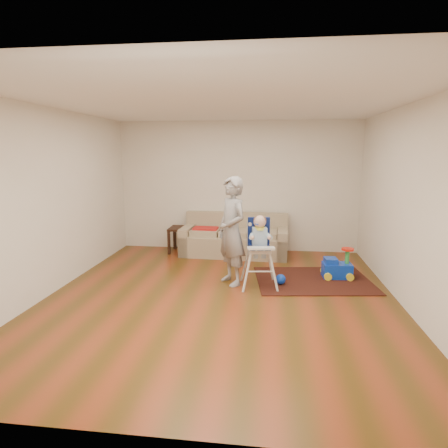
# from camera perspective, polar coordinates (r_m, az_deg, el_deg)

# --- Properties ---
(ground) EXTENTS (5.50, 5.50, 0.00)m
(ground) POSITION_cam_1_polar(r_m,az_deg,el_deg) (5.52, -0.51, -11.05)
(ground) COLOR #4B310E
(ground) RESTS_ON ground
(room_envelope) EXTENTS (5.04, 5.52, 2.72)m
(room_envelope) POSITION_cam_1_polar(r_m,az_deg,el_deg) (5.64, 0.16, 9.00)
(room_envelope) COLOR silver
(room_envelope) RESTS_ON ground
(sofa) EXTENTS (2.17, 0.96, 0.82)m
(sofa) POSITION_cam_1_polar(r_m,az_deg,el_deg) (7.59, 1.57, -1.67)
(sofa) COLOR gray
(sofa) RESTS_ON ground
(side_table) EXTENTS (0.52, 0.52, 0.52)m
(side_table) POSITION_cam_1_polar(r_m,az_deg,el_deg) (7.89, -6.33, -2.38)
(side_table) COLOR black
(side_table) RESTS_ON ground
(area_rug) EXTENTS (1.98, 1.58, 0.01)m
(area_rug) POSITION_cam_1_polar(r_m,az_deg,el_deg) (6.34, 13.42, -8.31)
(area_rug) COLOR black
(area_rug) RESTS_ON ground
(ride_on_toy) EXTENTS (0.48, 0.36, 0.51)m
(ride_on_toy) POSITION_cam_1_polar(r_m,az_deg,el_deg) (6.48, 16.88, -5.66)
(ride_on_toy) COLOR #0D39C5
(ride_on_toy) RESTS_ON area_rug
(toy_ball) EXTENTS (0.16, 0.16, 0.16)m
(toy_ball) POSITION_cam_1_polar(r_m,az_deg,el_deg) (6.01, 8.62, -8.33)
(toy_ball) COLOR #0D39C5
(toy_ball) RESTS_ON area_rug
(high_chair) EXTENTS (0.59, 0.59, 1.13)m
(high_chair) POSITION_cam_1_polar(r_m,az_deg,el_deg) (5.80, 5.40, -4.32)
(high_chair) COLOR silver
(high_chair) RESTS_ON ground
(adult) EXTENTS (0.69, 0.74, 1.70)m
(adult) POSITION_cam_1_polar(r_m,az_deg,el_deg) (5.83, 1.19, -1.11)
(adult) COLOR gray
(adult) RESTS_ON ground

